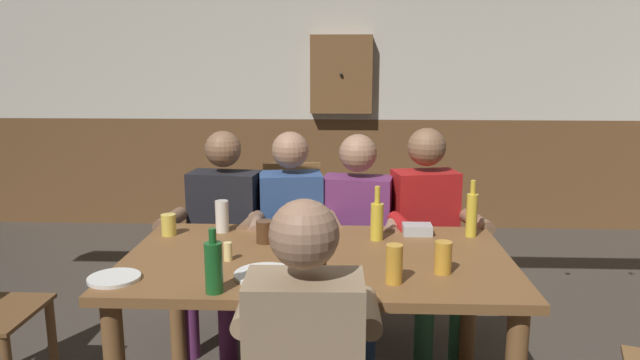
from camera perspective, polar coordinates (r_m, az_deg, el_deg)
name	(u,v)px	position (r m, az deg, el deg)	size (l,w,h in m)	color
back_wall_upper	(334,42)	(5.57, 1.32, 13.11)	(6.65, 0.12, 1.40)	beige
back_wall_wainscot	(333,172)	(5.67, 1.26, 0.74)	(6.65, 0.12, 1.03)	brown
dining_table	(317,278)	(2.62, -0.27, -9.44)	(1.67, 0.98, 0.74)	brown
person_0	(221,228)	(3.36, -9.50, -4.57)	(0.56, 0.54, 1.19)	black
person_1	(292,230)	(3.30, -2.73, -4.79)	(0.52, 0.57, 1.19)	#2D4C84
person_2	(355,231)	(3.28, 3.39, -4.94)	(0.56, 0.55, 1.18)	#6B2D66
person_3	(428,229)	(3.32, 10.40, -4.63)	(0.53, 0.56, 1.22)	#AD1919
person_4	(306,356)	(1.98, -1.36, -16.56)	(0.50, 0.54, 1.19)	#997F60
chair_empty_near_left	(293,224)	(4.05, -2.58, -4.28)	(0.50, 0.50, 0.88)	brown
table_candle	(228,252)	(2.55, -8.87, -6.83)	(0.04, 0.04, 0.08)	#F9E08C
condiment_caddy	(417,229)	(2.93, 9.35, -4.72)	(0.14, 0.10, 0.05)	#B2B7BC
plate_0	(114,278)	(2.45, -19.22, -8.92)	(0.20, 0.20, 0.01)	white
plate_1	(266,274)	(2.36, -5.26, -9.05)	(0.25, 0.25, 0.01)	white
bottle_0	(214,266)	(2.20, -10.21, -8.19)	(0.07, 0.07, 0.24)	#195923
bottle_1	(377,220)	(2.80, 5.51, -3.83)	(0.06, 0.06, 0.26)	gold
bottle_2	(472,213)	(2.93, 14.42, -3.14)	(0.05, 0.05, 0.28)	gold
pint_glass_0	(443,257)	(2.42, 11.78, -7.32)	(0.07, 0.07, 0.13)	gold
pint_glass_1	(169,225)	(2.96, -14.38, -4.20)	(0.07, 0.07, 0.10)	#E5C64C
pint_glass_2	(222,216)	(2.96, -9.42, -3.48)	(0.07, 0.07, 0.16)	white
pint_glass_3	(394,264)	(2.28, 7.16, -8.04)	(0.07, 0.07, 0.15)	gold
pint_glass_4	(317,271)	(2.24, -0.26, -8.77)	(0.07, 0.07, 0.12)	#4C2D19
pint_glass_5	(265,232)	(2.77, -5.33, -4.98)	(0.08, 0.08, 0.10)	#4C2D19
wall_dart_cabinet	(341,74)	(5.44, 2.06, 10.14)	(0.56, 0.15, 0.70)	brown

